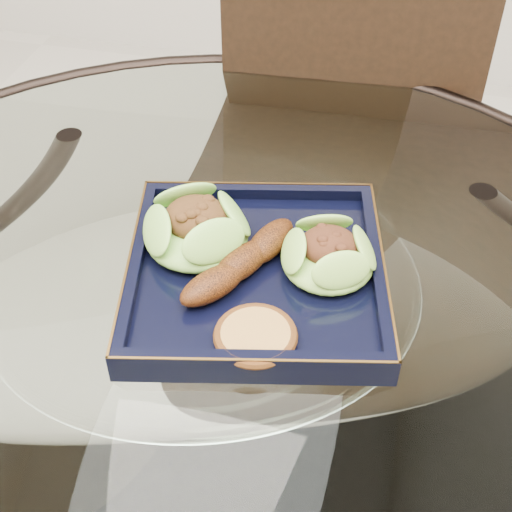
# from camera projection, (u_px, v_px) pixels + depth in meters

# --- Properties ---
(dining_table) EXTENTS (1.13, 1.13, 0.77)m
(dining_table) POSITION_uv_depth(u_px,v_px,m) (213.00, 403.00, 0.85)
(dining_table) COLOR white
(dining_table) RESTS_ON ground
(dining_chair) EXTENTS (0.44, 0.44, 0.97)m
(dining_chair) POSITION_uv_depth(u_px,v_px,m) (332.00, 233.00, 1.17)
(dining_chair) COLOR black
(dining_chair) RESTS_ON ground
(navy_plate) EXTENTS (0.32, 0.32, 0.02)m
(navy_plate) POSITION_uv_depth(u_px,v_px,m) (256.00, 277.00, 0.76)
(navy_plate) COLOR black
(navy_plate) RESTS_ON dining_table
(lettuce_wrap_left) EXTENTS (0.13, 0.13, 0.04)m
(lettuce_wrap_left) POSITION_uv_depth(u_px,v_px,m) (197.00, 231.00, 0.77)
(lettuce_wrap_left) COLOR #5EA02E
(lettuce_wrap_left) RESTS_ON navy_plate
(lettuce_wrap_right) EXTENTS (0.10, 0.10, 0.04)m
(lettuce_wrap_right) POSITION_uv_depth(u_px,v_px,m) (328.00, 257.00, 0.74)
(lettuce_wrap_right) COLOR #71AD32
(lettuce_wrap_right) RESTS_ON navy_plate
(roasted_plantain) EXTENTS (0.11, 0.16, 0.03)m
(roasted_plantain) POSITION_uv_depth(u_px,v_px,m) (242.00, 262.00, 0.74)
(roasted_plantain) COLOR #572509
(roasted_plantain) RESTS_ON navy_plate
(crumb_patty) EXTENTS (0.09, 0.09, 0.01)m
(crumb_patty) POSITION_uv_depth(u_px,v_px,m) (255.00, 337.00, 0.68)
(crumb_patty) COLOR #B2883B
(crumb_patty) RESTS_ON navy_plate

